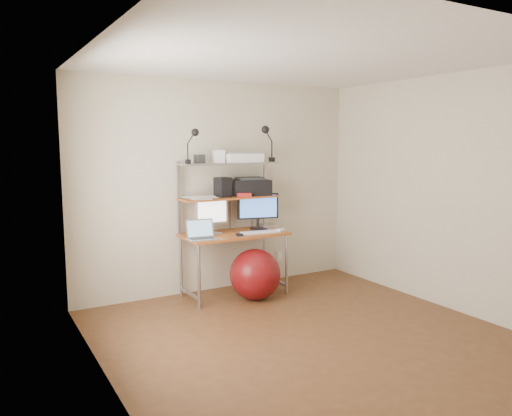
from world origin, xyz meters
The scene contains 20 objects.
room centered at (0.00, 0.00, 1.25)m, with size 3.60×3.60×3.60m.
computer_desk centered at (0.00, 1.50, 0.96)m, with size 1.20×0.60×1.57m.
wall_outlet centered at (0.85, 1.79, 0.30)m, with size 0.08×0.01×0.12m, color white.
monitor_silver centered at (-0.24, 1.53, 0.98)m, with size 0.41×0.15×0.45m.
monitor_black centered at (0.37, 1.53, 1.00)m, with size 0.50×0.19×0.51m.
laptop centered at (-0.47, 1.30, 0.78)m, with size 0.33×0.28×0.27m.
keyboard centered at (0.28, 1.32, 0.75)m, with size 0.46×0.13×0.01m, color white.
mouse centered at (0.54, 1.28, 0.75)m, with size 0.10×0.06×0.03m, color white.
mac_mini centered at (0.54, 1.57, 0.76)m, with size 0.20×0.20×0.04m, color silver.
phone centered at (-0.01, 1.28, 0.75)m, with size 0.08×0.14×0.01m, color black.
printer centered at (0.30, 1.60, 1.25)m, with size 0.50×0.38×0.22m.
nas_cube centered at (-0.07, 1.58, 1.27)m, with size 0.16×0.16×0.23m, color black.
red_box centered at (0.15, 1.48, 1.17)m, with size 0.17×0.11×0.05m, color red.
scanner centered at (0.17, 1.57, 1.61)m, with size 0.45×0.29×0.12m.
box_white centered at (-0.12, 1.57, 1.62)m, with size 0.12×0.10×0.14m, color white.
box_grey centered at (-0.36, 1.59, 1.60)m, with size 0.10×0.10×0.10m, color #2C2D2F.
clip_lamp_left centered at (-0.47, 1.47, 1.83)m, with size 0.15×0.08×0.38m.
clip_lamp_right centered at (0.46, 1.48, 1.86)m, with size 0.17×0.09×0.43m.
exercise_ball centered at (0.13, 1.18, 0.29)m, with size 0.58×0.58×0.58m, color maroon.
paper_stack centered at (-0.37, 1.57, 1.16)m, with size 0.42×0.41×0.02m.
Camera 1 is at (-2.61, -3.61, 1.79)m, focal length 35.00 mm.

